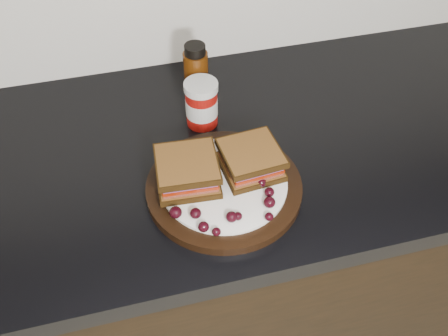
# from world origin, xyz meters

# --- Properties ---
(base_cabinets) EXTENTS (3.96, 0.58, 0.86)m
(base_cabinets) POSITION_xyz_m (0.00, 1.70, 0.43)
(base_cabinets) COLOR black
(base_cabinets) RESTS_ON ground_plane
(countertop) EXTENTS (3.98, 0.60, 0.04)m
(countertop) POSITION_xyz_m (0.00, 1.70, 0.88)
(countertop) COLOR black
(countertop) RESTS_ON base_cabinets
(plate) EXTENTS (0.28, 0.28, 0.02)m
(plate) POSITION_xyz_m (0.06, 1.58, 0.91)
(plate) COLOR black
(plate) RESTS_ON countertop
(sandwich_left) EXTENTS (0.12, 0.12, 0.05)m
(sandwich_left) POSITION_xyz_m (-0.00, 1.60, 0.95)
(sandwich_left) COLOR brown
(sandwich_left) RESTS_ON plate
(sandwich_right) EXTENTS (0.11, 0.11, 0.05)m
(sandwich_right) POSITION_xyz_m (0.11, 1.60, 0.95)
(sandwich_right) COLOR brown
(sandwich_right) RESTS_ON plate
(grape_0) EXTENTS (0.02, 0.02, 0.02)m
(grape_0) POSITION_xyz_m (-0.04, 1.53, 0.93)
(grape_0) COLOR black
(grape_0) RESTS_ON plate
(grape_1) EXTENTS (0.02, 0.02, 0.02)m
(grape_1) POSITION_xyz_m (-0.01, 1.52, 0.93)
(grape_1) COLOR black
(grape_1) RESTS_ON plate
(grape_2) EXTENTS (0.02, 0.02, 0.02)m
(grape_2) POSITION_xyz_m (-0.00, 1.49, 0.93)
(grape_2) COLOR black
(grape_2) RESTS_ON plate
(grape_3) EXTENTS (0.02, 0.02, 0.01)m
(grape_3) POSITION_xyz_m (0.02, 1.48, 0.93)
(grape_3) COLOR black
(grape_3) RESTS_ON plate
(grape_4) EXTENTS (0.02, 0.02, 0.02)m
(grape_4) POSITION_xyz_m (0.05, 1.50, 0.93)
(grape_4) COLOR black
(grape_4) RESTS_ON plate
(grape_5) EXTENTS (0.02, 0.02, 0.01)m
(grape_5) POSITION_xyz_m (0.06, 1.50, 0.93)
(grape_5) COLOR black
(grape_5) RESTS_ON plate
(grape_6) EXTENTS (0.02, 0.02, 0.01)m
(grape_6) POSITION_xyz_m (0.11, 1.48, 0.93)
(grape_6) COLOR black
(grape_6) RESTS_ON plate
(grape_7) EXTENTS (0.02, 0.02, 0.02)m
(grape_7) POSITION_xyz_m (0.12, 1.51, 0.93)
(grape_7) COLOR black
(grape_7) RESTS_ON plate
(grape_8) EXTENTS (0.02, 0.02, 0.02)m
(grape_8) POSITION_xyz_m (0.12, 1.53, 0.93)
(grape_8) COLOR black
(grape_8) RESTS_ON plate
(grape_9) EXTENTS (0.02, 0.02, 0.02)m
(grape_9) POSITION_xyz_m (0.12, 1.56, 0.93)
(grape_9) COLOR black
(grape_9) RESTS_ON plate
(grape_10) EXTENTS (0.02, 0.02, 0.02)m
(grape_10) POSITION_xyz_m (0.15, 1.60, 0.93)
(grape_10) COLOR black
(grape_10) RESTS_ON plate
(grape_11) EXTENTS (0.02, 0.02, 0.02)m
(grape_11) POSITION_xyz_m (0.12, 1.59, 0.93)
(grape_11) COLOR black
(grape_11) RESTS_ON plate
(grape_12) EXTENTS (0.02, 0.02, 0.02)m
(grape_12) POSITION_xyz_m (0.13, 1.62, 0.93)
(grape_12) COLOR black
(grape_12) RESTS_ON plate
(grape_13) EXTENTS (0.02, 0.02, 0.02)m
(grape_13) POSITION_xyz_m (0.01, 1.64, 0.93)
(grape_13) COLOR black
(grape_13) RESTS_ON plate
(grape_14) EXTENTS (0.02, 0.02, 0.02)m
(grape_14) POSITION_xyz_m (-0.01, 1.62, 0.93)
(grape_14) COLOR black
(grape_14) RESTS_ON plate
(grape_15) EXTENTS (0.02, 0.02, 0.02)m
(grape_15) POSITION_xyz_m (-0.00, 1.59, 0.93)
(grape_15) COLOR black
(grape_15) RESTS_ON plate
(grape_16) EXTENTS (0.02, 0.02, 0.02)m
(grape_16) POSITION_xyz_m (-0.03, 1.57, 0.93)
(grape_16) COLOR black
(grape_16) RESTS_ON plate
(grape_17) EXTENTS (0.02, 0.02, 0.02)m
(grape_17) POSITION_xyz_m (0.01, 1.62, 0.93)
(grape_17) COLOR black
(grape_17) RESTS_ON plate
(grape_18) EXTENTS (0.02, 0.02, 0.02)m
(grape_18) POSITION_xyz_m (-0.03, 1.62, 0.93)
(grape_18) COLOR black
(grape_18) RESTS_ON plate
(grape_19) EXTENTS (0.02, 0.02, 0.02)m
(grape_19) POSITION_xyz_m (-0.02, 1.61, 0.93)
(grape_19) COLOR black
(grape_19) RESTS_ON plate
(condiment_jar) EXTENTS (0.07, 0.07, 0.10)m
(condiment_jar) POSITION_xyz_m (0.06, 1.78, 0.95)
(condiment_jar) COLOR #9C100B
(condiment_jar) RESTS_ON countertop
(oil_bottle) EXTENTS (0.06, 0.06, 0.14)m
(oil_bottle) POSITION_xyz_m (0.06, 1.84, 0.97)
(oil_bottle) COLOR #472107
(oil_bottle) RESTS_ON countertop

